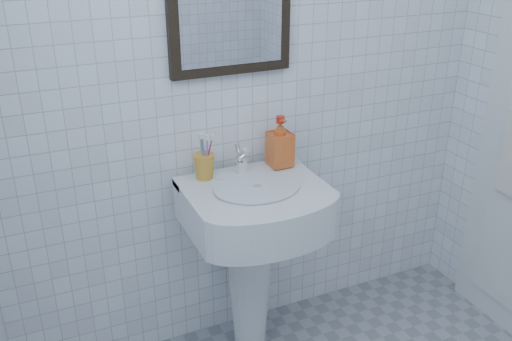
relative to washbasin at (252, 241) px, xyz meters
name	(u,v)px	position (x,y,z in m)	size (l,w,h in m)	color
wall_back	(253,68)	(0.10, 0.21, 0.68)	(2.20, 0.02, 2.50)	silver
washbasin	(252,241)	(0.00, 0.00, 0.00)	(0.55, 0.40, 0.85)	silver
faucet	(241,161)	(0.00, 0.10, 0.33)	(0.05, 0.12, 0.13)	white
toothbrush_cup	(204,166)	(-0.16, 0.11, 0.32)	(0.09, 0.09, 0.10)	gold
soap_dispenser	(280,141)	(0.18, 0.11, 0.38)	(0.10, 0.10, 0.21)	red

